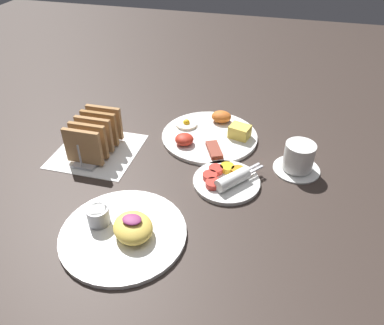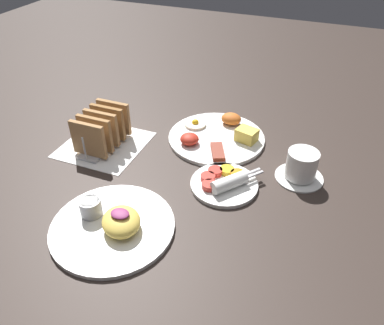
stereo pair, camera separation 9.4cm
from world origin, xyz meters
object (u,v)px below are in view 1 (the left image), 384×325
plate_condiments (227,180)px  plate_foreground (124,230)px  plate_breakfast (211,134)px  toast_rack (95,136)px  coffee_cup (298,158)px

plate_condiments → plate_foreground: size_ratio=0.62×
plate_breakfast → toast_rack: (-0.29, -0.15, 0.04)m
plate_foreground → toast_rack: bearing=125.7°
plate_condiments → plate_breakfast: bearing=113.0°
plate_condiments → toast_rack: toast_rack is taller
coffee_cup → toast_rack: bearing=-174.3°
plate_condiments → toast_rack: bearing=172.9°
plate_foreground → coffee_cup: (0.34, 0.32, 0.02)m
coffee_cup → plate_condiments: bearing=-148.9°
plate_breakfast → toast_rack: bearing=-152.6°
plate_condiments → toast_rack: 0.38m
plate_breakfast → coffee_cup: (0.25, -0.10, 0.03)m
plate_breakfast → plate_condiments: plate_breakfast is taller
coffee_cup → plate_foreground: bearing=-136.9°
toast_rack → plate_condiments: bearing=-7.1°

